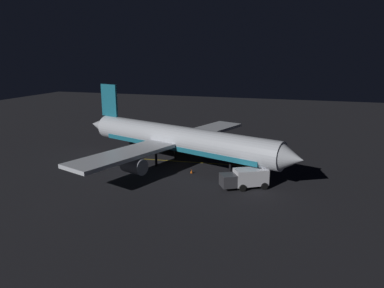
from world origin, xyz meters
The scene contains 8 objects.
ground_plane centered at (0.00, 0.00, -0.10)m, with size 180.00×180.00×0.20m, color black.
apron_guide_stripe centered at (-2.47, 4.00, 0.00)m, with size 0.24×21.27×0.01m, color gold.
airliner centered at (-0.21, -0.59, 3.96)m, with size 34.61×37.72×11.41m.
baggage_truck centered at (6.32, 11.02, 1.25)m, with size 4.72×6.10×2.43m.
catering_truck centered at (-8.81, -3.55, 1.31)m, with size 4.04×6.70×2.54m.
ground_crew_worker centered at (4.07, 12.34, 0.89)m, with size 0.40×0.40×1.74m.
traffic_cone_near_left centered at (2.87, 2.82, 0.25)m, with size 0.50×0.50×0.55m.
traffic_cone_near_right centered at (0.44, 8.57, 0.25)m, with size 0.50×0.50×0.55m.
Camera 1 is at (48.24, 17.09, 16.11)m, focal length 33.31 mm.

